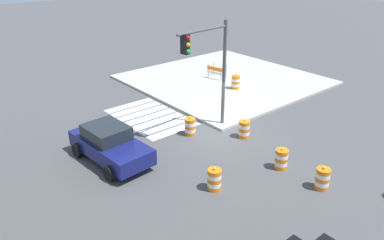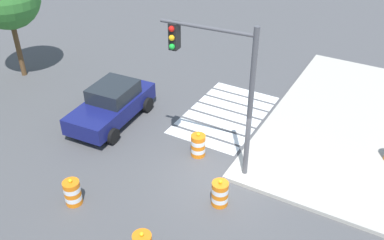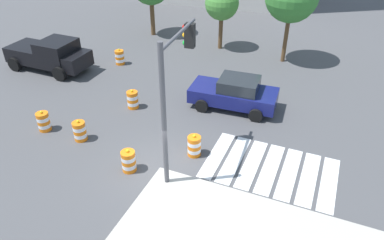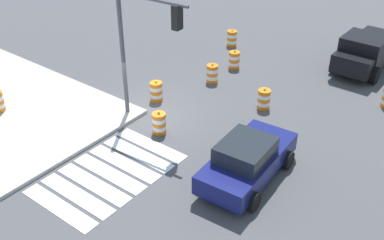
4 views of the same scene
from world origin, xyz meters
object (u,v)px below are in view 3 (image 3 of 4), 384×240
Objects in this scene: pickup_truck at (51,55)px; traffic_barrel_opposite_curb at (44,122)px; traffic_barrel_median_near at (194,146)px; traffic_barrel_lane_center at (80,131)px; traffic_light_pole at (175,78)px; street_tree_streetside_far at (222,3)px; sports_car at (235,93)px; traffic_barrel_median_far at (129,161)px; traffic_barrel_far_curb at (133,100)px; traffic_barrel_near_corner at (120,57)px.

traffic_barrel_opposite_curb is (4.10, -5.36, -0.52)m from pickup_truck.
traffic_barrel_median_near is 1.00× the size of traffic_barrel_lane_center.
pickup_truck reaches higher than traffic_barrel_median_near.
traffic_barrel_lane_center is 2.00m from traffic_barrel_opposite_curb.
traffic_barrel_lane_center and traffic_barrel_opposite_curb have the same top height.
traffic_barrel_lane_center is 0.19× the size of traffic_light_pole.
street_tree_streetside_far reaches higher than pickup_truck.
sports_car is 4.33× the size of traffic_barrel_median_far.
traffic_barrel_far_curb is at bearing 118.95° from traffic_barrel_median_far.
traffic_barrel_opposite_curb is (-7.05, -0.98, 0.00)m from traffic_barrel_median_near.
traffic_barrel_far_curb is 9.77m from street_tree_streetside_far.
traffic_barrel_lane_center is (6.10, -5.34, -0.52)m from pickup_truck.
pickup_truck is at bearing -145.20° from traffic_barrel_near_corner.
traffic_barrel_opposite_curb is (0.80, -7.65, 0.00)m from traffic_barrel_near_corner.
pickup_truck is at bearing 158.57° from traffic_barrel_median_near.
traffic_light_pole is at bearing -111.18° from traffic_barrel_median_near.
street_tree_streetside_far is (2.13, 12.62, 2.61)m from traffic_barrel_lane_center.
traffic_barrel_near_corner is at bearing 129.11° from traffic_barrel_far_curb.
traffic_barrel_lane_center is (-5.40, -5.34, -0.36)m from sports_car.
traffic_barrel_near_corner and traffic_barrel_median_far have the same top height.
traffic_barrel_median_far is at bearing -61.05° from traffic_barrel_far_curb.
sports_car is 8.53m from traffic_barrel_near_corner.
traffic_light_pole reaches higher than traffic_barrel_lane_center.
sports_car is 4.33× the size of traffic_barrel_median_near.
sports_car reaches higher than traffic_barrel_near_corner.
pickup_truck is 5.05× the size of traffic_barrel_median_near.
traffic_light_pole reaches higher than traffic_barrel_median_near.
traffic_barrel_median_far is 4.86m from traffic_barrel_far_curb.
traffic_barrel_lane_center is (-0.71, -3.31, 0.00)m from traffic_barrel_far_curb.
traffic_barrel_median_near and traffic_barrel_far_curb have the same top height.
pickup_truck is 6.77m from traffic_barrel_opposite_curb.
traffic_barrel_far_curb is at bearing 140.65° from traffic_light_pole.
sports_car is 6.18m from traffic_light_pole.
sports_car is 0.80× the size of traffic_light_pole.
traffic_light_pole reaches higher than street_tree_streetside_far.
traffic_barrel_median_near is 1.00× the size of traffic_barrel_far_curb.
traffic_barrel_median_far is at bearing -10.32° from traffic_barrel_opposite_curb.
traffic_barrel_median_far is 0.19× the size of traffic_light_pole.
traffic_barrel_opposite_curb is at bearing -84.02° from traffic_barrel_near_corner.
street_tree_streetside_far reaches higher than sports_car.
street_tree_streetside_far is (4.13, 12.64, 2.61)m from traffic_barrel_opposite_curb.
traffic_barrel_near_corner is at bearing 134.65° from traffic_light_pole.
traffic_barrel_near_corner is 11.21m from traffic_light_pole.
pickup_truck is at bearing 153.86° from traffic_light_pole.
traffic_barrel_median_far is 5.15m from traffic_barrel_opposite_curb.
traffic_barrel_near_corner is 7.48m from street_tree_streetside_far.
traffic_barrel_far_curb is 6.20m from traffic_light_pole.
traffic_barrel_lane_center is at bearing -41.19° from pickup_truck.
sports_car is 4.33× the size of traffic_barrel_opposite_curb.
sports_car is at bearing -15.60° from traffic_barrel_near_corner.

